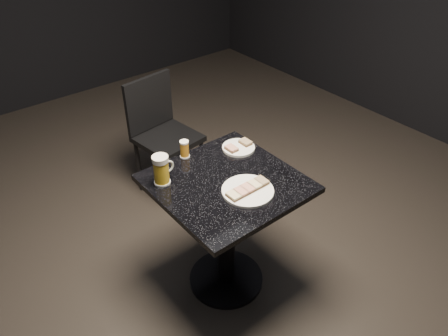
{
  "coord_description": "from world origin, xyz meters",
  "views": [
    {
      "loc": [
        -1.11,
        -1.36,
        2.09
      ],
      "look_at": [
        0.0,
        0.02,
        0.82
      ],
      "focal_mm": 35.0,
      "sensor_mm": 36.0,
      "label": 1
    }
  ],
  "objects": [
    {
      "name": "canapes_on_plate_large",
      "position": [
        0.02,
        -0.13,
        0.77
      ],
      "size": [
        0.23,
        0.07,
        0.02
      ],
      "color": "#4C3521",
      "rests_on": "plate_large"
    },
    {
      "name": "table",
      "position": [
        0.0,
        0.0,
        0.51
      ],
      "size": [
        0.7,
        0.7,
        0.75
      ],
      "color": "black",
      "rests_on": "floor"
    },
    {
      "name": "beer_mug",
      "position": [
        -0.26,
        0.19,
        0.83
      ],
      "size": [
        0.12,
        0.08,
        0.16
      ],
      "color": "silver",
      "rests_on": "table"
    },
    {
      "name": "floor",
      "position": [
        0.0,
        0.0,
        0.0
      ],
      "size": [
        6.0,
        6.0,
        0.0
      ],
      "primitive_type": "plane",
      "color": "black",
      "rests_on": "ground"
    },
    {
      "name": "beer_tumbler",
      "position": [
        -0.04,
        0.32,
        0.8
      ],
      "size": [
        0.05,
        0.05,
        0.1
      ],
      "color": "white",
      "rests_on": "table"
    },
    {
      "name": "plate_small",
      "position": [
        0.24,
        0.19,
        0.76
      ],
      "size": [
        0.18,
        0.18,
        0.01
      ],
      "primitive_type": "cylinder",
      "color": "white",
      "rests_on": "table"
    },
    {
      "name": "plate_large",
      "position": [
        0.02,
        -0.13,
        0.76
      ],
      "size": [
        0.26,
        0.26,
        0.01
      ],
      "primitive_type": "cylinder",
      "color": "white",
      "rests_on": "table"
    },
    {
      "name": "chair",
      "position": [
        0.23,
        1.02,
        0.5
      ],
      "size": [
        0.44,
        0.44,
        0.87
      ],
      "color": "black",
      "rests_on": "floor"
    },
    {
      "name": "canapes_on_plate_small",
      "position": [
        0.24,
        0.19,
        0.77
      ],
      "size": [
        0.15,
        0.07,
        0.02
      ],
      "color": "#4C3521",
      "rests_on": "plate_small"
    }
  ]
}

